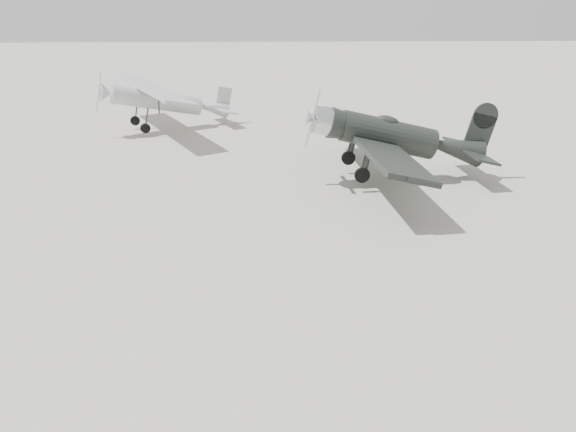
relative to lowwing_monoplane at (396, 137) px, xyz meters
name	(u,v)px	position (x,y,z in m)	size (l,w,h in m)	color
ground	(304,278)	(-4.59, -9.06, -1.99)	(160.00, 160.00, 0.00)	#9F9B8D
lowwing_monoplane	(396,137)	(0.00, 0.00, 0.00)	(8.34, 11.68, 3.76)	black
highwing_monoplane	(162,97)	(-11.94, 10.13, 0.04)	(8.70, 11.00, 3.25)	#9FA1A4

